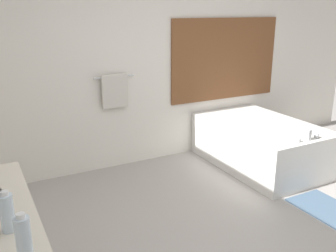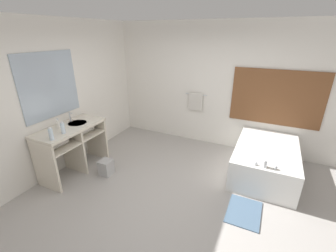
% 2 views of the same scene
% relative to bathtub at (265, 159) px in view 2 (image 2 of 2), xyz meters
% --- Properties ---
extents(ground_plane, '(16.00, 16.00, 0.00)m').
position_rel_bathtub_xyz_m(ground_plane, '(-1.34, -1.37, -0.31)').
color(ground_plane, '#A8A39E').
rests_on(ground_plane, ground).
extents(wall_back_with_blinds, '(7.40, 0.13, 2.70)m').
position_rel_bathtub_xyz_m(wall_back_with_blinds, '(-1.29, 0.85, 1.04)').
color(wall_back_with_blinds, white).
rests_on(wall_back_with_blinds, ground_plane).
extents(wall_left_with_mirror, '(0.08, 7.40, 2.70)m').
position_rel_bathtub_xyz_m(wall_left_with_mirror, '(-3.57, -1.38, 1.05)').
color(wall_left_with_mirror, white).
rests_on(wall_left_with_mirror, ground_plane).
extents(vanity_counter, '(0.60, 1.23, 0.92)m').
position_rel_bathtub_xyz_m(vanity_counter, '(-3.23, -1.41, 0.35)').
color(vanity_counter, beige).
rests_on(vanity_counter, ground_plane).
extents(sink_faucet, '(0.09, 0.04, 0.18)m').
position_rel_bathtub_xyz_m(sink_faucet, '(-3.39, -1.24, 0.70)').
color(sink_faucet, silver).
rests_on(sink_faucet, vanity_counter).
extents(bathtub, '(1.05, 1.63, 0.67)m').
position_rel_bathtub_xyz_m(bathtub, '(0.00, 0.00, 0.00)').
color(bathtub, white).
rests_on(bathtub, ground_plane).
extents(water_bottle_1, '(0.07, 0.07, 0.21)m').
position_rel_bathtub_xyz_m(water_bottle_1, '(-3.04, -1.93, 0.71)').
color(water_bottle_1, silver).
rests_on(water_bottle_1, vanity_counter).
extents(water_bottle_2, '(0.07, 0.07, 0.21)m').
position_rel_bathtub_xyz_m(water_bottle_2, '(-3.08, -1.68, 0.71)').
color(water_bottle_2, silver).
rests_on(water_bottle_2, vanity_counter).
extents(soap_dispenser, '(0.05, 0.05, 0.18)m').
position_rel_bathtub_xyz_m(soap_dispenser, '(-3.32, -1.56, 0.69)').
color(soap_dispenser, white).
rests_on(soap_dispenser, vanity_counter).
extents(waste_bin, '(0.22, 0.22, 0.28)m').
position_rel_bathtub_xyz_m(waste_bin, '(-2.64, -1.27, -0.16)').
color(waste_bin, '#B2B2B2').
rests_on(waste_bin, ground_plane).
extents(bath_mat, '(0.47, 0.63, 0.02)m').
position_rel_bathtub_xyz_m(bath_mat, '(-0.17, -1.19, -0.30)').
color(bath_mat, slate).
rests_on(bath_mat, ground_plane).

